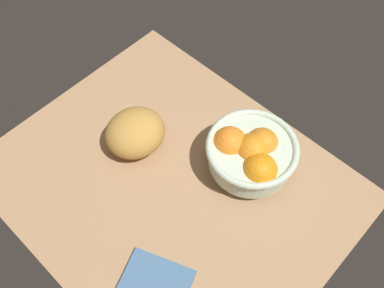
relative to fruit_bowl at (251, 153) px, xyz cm
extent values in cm
cube|color=tan|center=(-10.50, -15.45, -7.95)|extent=(79.07, 64.54, 3.00)
cylinder|color=silver|center=(-0.02, 0.26, -5.15)|extent=(9.53, 9.53, 2.60)
cylinder|color=silver|center=(-0.02, 0.26, -0.86)|extent=(19.44, 19.44, 5.97)
torus|color=silver|center=(-0.02, 0.26, 2.12)|extent=(21.04, 21.04, 1.60)
sphere|color=orange|center=(0.48, 3.15, 0.77)|extent=(7.63, 7.63, 7.63)
sphere|color=orange|center=(-4.85, -1.80, 0.85)|extent=(8.06, 8.06, 8.06)
sphere|color=orange|center=(4.55, -2.70, 0.85)|extent=(8.08, 8.08, 8.08)
sphere|color=orange|center=(-0.02, 0.26, 0.83)|extent=(7.99, 7.99, 7.99)
ellipsoid|color=#C18C3E|center=(-23.98, -13.60, -1.50)|extent=(15.75, 16.84, 9.90)
cube|color=#476E94|center=(3.82, -34.14, -5.94)|extent=(16.78, 14.99, 1.01)
camera|label=1|loc=(26.62, -47.44, 85.54)|focal=41.71mm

